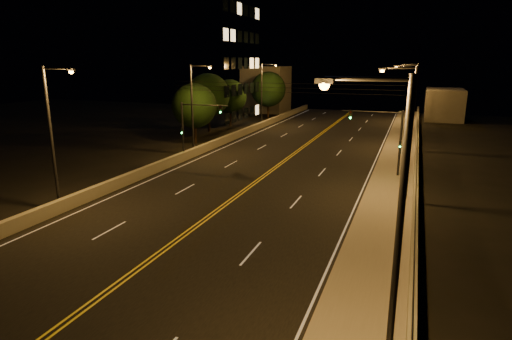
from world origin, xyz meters
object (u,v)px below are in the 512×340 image
(tree_0, at_px, (194,106))
(tree_3, at_px, (268,89))
(tree_1, at_px, (208,95))
(streetlight_5, at_px, (194,104))
(traffic_signal_left, at_px, (192,124))
(streetlight_2, at_px, (412,102))
(tree_2, at_px, (230,97))
(traffic_signal_right, at_px, (388,135))
(streetlight_6, at_px, (263,91))
(building_tower, at_px, (170,25))
(streetlight_1, at_px, (407,126))
(streetlight_0, at_px, (389,225))
(streetlight_4, at_px, (54,130))
(streetlight_3, at_px, (414,89))

(tree_0, xyz_separation_m, tree_3, (0.91, 24.90, 0.54))
(tree_1, relative_size, tree_3, 1.01)
(streetlight_5, bearing_deg, tree_3, 93.94)
(traffic_signal_left, distance_m, tree_3, 33.43)
(streetlight_2, relative_size, tree_1, 1.16)
(tree_0, bearing_deg, tree_2, 97.80)
(streetlight_5, relative_size, traffic_signal_right, 1.62)
(streetlight_2, bearing_deg, streetlight_5, -154.62)
(streetlight_6, bearing_deg, building_tower, -172.92)
(streetlight_1, relative_size, streetlight_2, 1.00)
(traffic_signal_left, distance_m, tree_0, 9.36)
(streetlight_5, distance_m, tree_3, 30.48)
(streetlight_0, relative_size, traffic_signal_left, 1.62)
(tree_1, distance_m, tree_3, 16.43)
(traffic_signal_right, height_order, tree_2, tree_2)
(tree_2, height_order, tree_3, tree_3)
(streetlight_1, xyz_separation_m, tree_2, (-26.56, 30.08, -0.98))
(streetlight_4, xyz_separation_m, streetlight_5, (0.00, 19.00, 0.00))
(tree_3, bearing_deg, traffic_signal_right, -56.51)
(streetlight_6, bearing_deg, tree_2, -168.26)
(streetlight_1, bearing_deg, streetlight_6, 124.57)
(streetlight_1, distance_m, streetlight_6, 37.82)
(building_tower, bearing_deg, streetlight_5, -54.05)
(traffic_signal_left, xyz_separation_m, tree_3, (-3.25, 33.24, 1.39))
(tree_1, bearing_deg, streetlight_1, -41.15)
(streetlight_3, xyz_separation_m, streetlight_4, (-21.46, -52.80, 0.00))
(traffic_signal_right, distance_m, building_tower, 42.93)
(streetlight_5, bearing_deg, streetlight_1, -23.30)
(streetlight_3, relative_size, tree_1, 1.16)
(traffic_signal_left, bearing_deg, tree_0, 116.50)
(tree_1, bearing_deg, tree_3, 77.92)
(streetlight_2, distance_m, tree_0, 24.92)
(streetlight_6, bearing_deg, traffic_signal_right, -51.17)
(streetlight_1, relative_size, tree_0, 1.31)
(streetlight_6, distance_m, tree_3, 8.77)
(streetlight_4, height_order, traffic_signal_right, streetlight_4)
(streetlight_3, distance_m, traffic_signal_right, 36.70)
(tree_0, distance_m, tree_1, 9.20)
(streetlight_0, height_order, traffic_signal_right, streetlight_0)
(tree_1, height_order, tree_3, tree_1)
(streetlight_4, distance_m, tree_0, 24.72)
(streetlight_5, distance_m, tree_0, 6.34)
(streetlight_0, bearing_deg, streetlight_5, 126.79)
(streetlight_0, relative_size, tree_1, 1.16)
(streetlight_3, relative_size, building_tower, 0.30)
(streetlight_1, xyz_separation_m, tree_1, (-26.99, 23.59, -0.29))
(tree_1, distance_m, tree_2, 6.55)
(streetlight_1, bearing_deg, traffic_signal_right, 103.67)
(traffic_signal_right, bearing_deg, building_tower, 146.38)
(streetlight_3, xyz_separation_m, traffic_signal_right, (-1.56, -36.63, -1.74))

